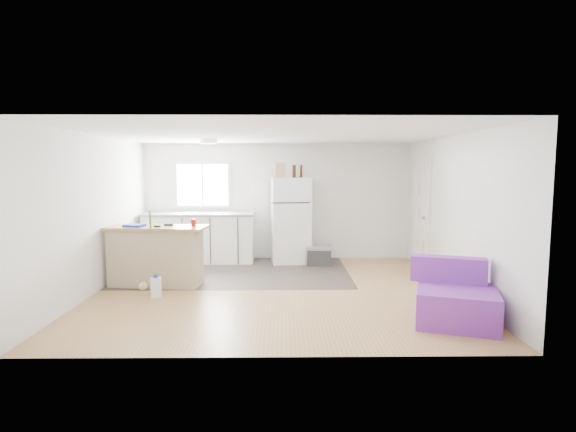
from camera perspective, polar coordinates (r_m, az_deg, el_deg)
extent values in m
cube|color=#A07243|center=(7.11, -1.55, -9.42)|extent=(5.50, 5.00, 0.01)
cube|color=white|center=(6.86, -1.61, 10.31)|extent=(5.50, 5.00, 0.01)
cube|color=white|center=(9.37, -1.35, 1.84)|extent=(5.50, 0.01, 2.40)
cube|color=white|center=(4.40, -2.08, -3.01)|extent=(5.50, 0.01, 2.40)
cube|color=white|center=(7.45, -23.24, 0.24)|extent=(0.01, 5.00, 2.40)
cube|color=white|center=(7.37, 20.32, 0.30)|extent=(0.01, 5.00, 2.40)
cube|color=#2E2823|center=(8.36, -6.44, -7.04)|extent=(4.05, 2.50, 0.00)
cube|color=white|center=(9.49, -10.78, 3.91)|extent=(1.18, 0.04, 0.98)
cube|color=white|center=(9.47, -10.80, 3.90)|extent=(1.05, 0.01, 0.85)
cube|color=white|center=(9.46, -10.81, 3.90)|extent=(0.03, 0.02, 0.85)
cube|color=white|center=(8.84, 16.51, 0.13)|extent=(0.05, 0.82, 2.03)
cube|color=white|center=(8.84, 16.57, 0.16)|extent=(0.03, 0.92, 2.10)
sphere|color=gold|center=(8.52, 16.85, -0.20)|extent=(0.07, 0.07, 0.07)
cylinder|color=white|center=(8.16, -10.04, 9.27)|extent=(0.30, 0.30, 0.07)
cube|color=white|center=(9.27, -11.18, -2.82)|extent=(2.18, 0.69, 0.95)
cube|color=gray|center=(9.20, -11.25, 0.24)|extent=(2.24, 0.73, 0.04)
cube|color=silver|center=(9.17, -11.28, 0.22)|extent=(0.60, 0.46, 0.07)
cube|color=tan|center=(7.60, -16.41, -5.03)|extent=(1.48, 0.65, 0.93)
cube|color=tan|center=(7.51, -16.31, -1.41)|extent=(1.63, 0.76, 0.04)
cube|color=white|center=(9.03, 0.32, -0.52)|extent=(0.82, 0.78, 1.71)
cube|color=black|center=(8.64, 0.36, 1.69)|extent=(0.75, 0.09, 0.02)
cube|color=silver|center=(8.62, -1.65, 3.15)|extent=(0.03, 0.02, 0.31)
cube|color=silver|center=(8.70, -1.63, -1.80)|extent=(0.03, 0.02, 0.60)
cube|color=#2E2F31|center=(8.88, 3.96, -5.21)|extent=(0.49, 0.35, 0.31)
cube|color=gray|center=(8.84, 3.96, -4.02)|extent=(0.51, 0.37, 0.06)
cube|color=purple|center=(5.96, 20.64, -10.66)|extent=(1.16, 1.13, 0.44)
cube|color=purple|center=(6.16, 19.66, -6.40)|extent=(0.95, 0.51, 0.33)
cube|color=white|center=(6.99, -16.42, -8.68)|extent=(0.18, 0.15, 0.29)
cylinder|color=#1B31C1|center=(6.95, -16.46, -7.32)|extent=(0.07, 0.07, 0.05)
cylinder|color=green|center=(7.40, -16.91, -3.90)|extent=(0.09, 0.33, 1.21)
sphere|color=beige|center=(7.44, -17.92, -8.49)|extent=(0.14, 0.14, 0.14)
cylinder|color=#B8140B|center=(7.36, -11.91, -0.81)|extent=(0.10, 0.10, 0.12)
cube|color=#151CCA|center=(7.57, -18.92, -1.15)|extent=(0.34, 0.28, 0.04)
cube|color=black|center=(7.53, -14.91, -1.08)|extent=(0.14, 0.06, 0.03)
cube|color=black|center=(7.40, -16.28, -1.26)|extent=(0.10, 0.05, 0.03)
cube|color=tan|center=(8.89, -1.04, 5.86)|extent=(0.21, 0.12, 0.30)
cylinder|color=#39190A|center=(8.92, 0.78, 5.70)|extent=(0.08, 0.08, 0.25)
cylinder|color=#39190A|center=(9.00, 1.61, 5.71)|extent=(0.07, 0.07, 0.25)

